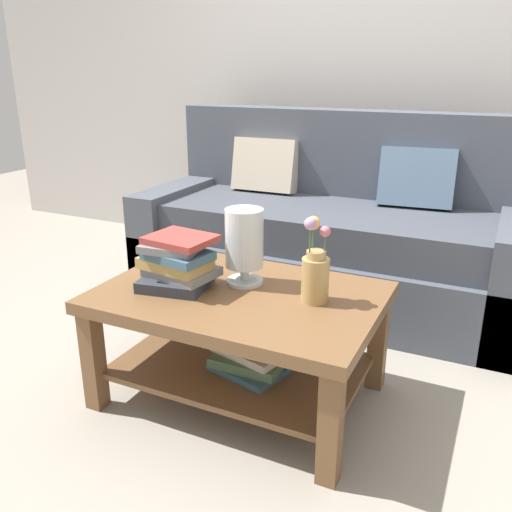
# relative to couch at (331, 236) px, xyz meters

# --- Properties ---
(ground_plane) EXTENTS (10.00, 10.00, 0.00)m
(ground_plane) POSITION_rel_couch_xyz_m (-0.01, -0.88, -0.36)
(ground_plane) COLOR gray
(back_wall) EXTENTS (6.40, 0.12, 2.70)m
(back_wall) POSITION_rel_couch_xyz_m (-0.01, 0.77, 0.99)
(back_wall) COLOR #BCB7B2
(back_wall) RESTS_ON ground
(couch) EXTENTS (2.16, 0.90, 1.06)m
(couch) POSITION_rel_couch_xyz_m (0.00, 0.00, 0.00)
(couch) COLOR #474C56
(couch) RESTS_ON ground
(coffee_table) EXTENTS (1.08, 0.74, 0.47)m
(coffee_table) POSITION_rel_couch_xyz_m (0.01, -1.18, -0.03)
(coffee_table) COLOR brown
(coffee_table) RESTS_ON ground
(book_stack_main) EXTENTS (0.30, 0.27, 0.21)m
(book_stack_main) POSITION_rel_couch_xyz_m (-0.23, -1.24, 0.21)
(book_stack_main) COLOR #2D333D
(book_stack_main) RESTS_ON coffee_table
(glass_hurricane_vase) EXTENTS (0.15, 0.15, 0.31)m
(glass_hurricane_vase) POSITION_rel_couch_xyz_m (-0.01, -1.09, 0.28)
(glass_hurricane_vase) COLOR silver
(glass_hurricane_vase) RESTS_ON coffee_table
(flower_pitcher) EXTENTS (0.10, 0.10, 0.33)m
(flower_pitcher) POSITION_rel_couch_xyz_m (0.30, -1.13, 0.22)
(flower_pitcher) COLOR tan
(flower_pitcher) RESTS_ON coffee_table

